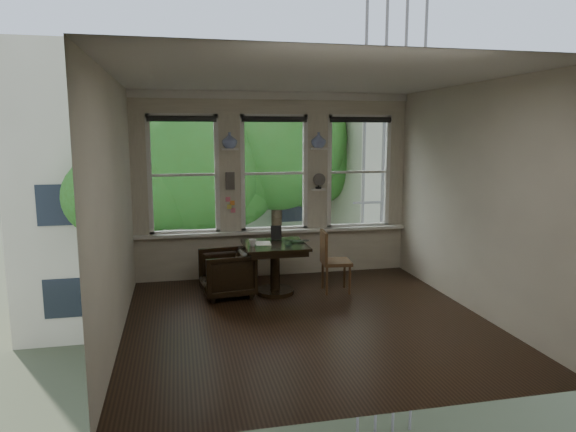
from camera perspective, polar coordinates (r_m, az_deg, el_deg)
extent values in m
plane|color=black|center=(6.63, 2.15, -11.58)|extent=(4.50, 4.50, 0.00)
plane|color=silver|center=(6.23, 2.32, 15.17)|extent=(4.50, 4.50, 0.00)
plane|color=beige|center=(8.44, -1.58, 3.40)|extent=(4.50, 0.00, 4.50)
plane|color=beige|center=(4.15, 10.00, -2.77)|extent=(4.50, 0.00, 4.50)
plane|color=beige|center=(6.10, -18.68, 0.70)|extent=(0.00, 4.50, 4.50)
plane|color=beige|center=(7.15, 19.98, 1.81)|extent=(0.00, 4.50, 4.50)
cube|color=white|center=(8.20, -6.49, 7.38)|extent=(0.26, 0.16, 0.03)
cube|color=white|center=(8.47, 3.40, 7.48)|extent=(0.26, 0.16, 0.03)
cube|color=#59544F|center=(8.26, -6.45, 3.92)|extent=(0.14, 0.06, 0.28)
imported|color=white|center=(8.20, -6.51, 8.36)|extent=(0.24, 0.24, 0.25)
imported|color=white|center=(8.47, 3.41, 8.42)|extent=(0.24, 0.24, 0.25)
imported|color=black|center=(7.55, -6.83, -6.33)|extent=(0.82, 0.80, 0.68)
cube|color=maroon|center=(7.52, -6.84, -5.51)|extent=(0.45, 0.45, 0.06)
imported|color=black|center=(7.58, 1.31, -2.91)|extent=(0.32, 0.22, 0.02)
imported|color=white|center=(7.35, -3.95, -2.99)|extent=(0.14, 0.14, 0.10)
imported|color=white|center=(7.30, 0.04, -3.08)|extent=(0.13, 0.13, 0.10)
cube|color=black|center=(7.76, -1.33, -1.88)|extent=(0.16, 0.09, 0.22)
cube|color=silver|center=(7.55, -2.78, -3.04)|extent=(0.25, 0.32, 0.00)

